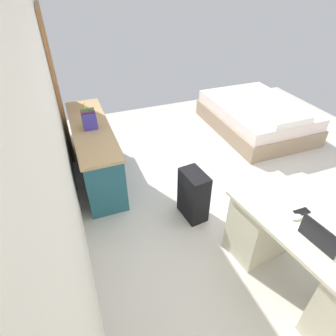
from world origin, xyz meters
The scene contains 12 objects.
ground_plane centered at (0.00, 0.00, 0.00)m, with size 5.91×5.91×0.00m, color beige.
wall_back centered at (0.00, 2.07, 1.44)m, with size 4.91×0.10×2.88m, color white.
door_wooden centered at (1.90, 1.99, 1.02)m, with size 0.88×0.05×2.04m, color #936038.
desk centered at (-1.34, 0.29, 0.39)m, with size 1.51×0.84×0.74m.
credenza centered at (1.04, 1.69, 0.38)m, with size 1.80×0.48×0.75m.
bed centered at (1.37, -1.17, 0.24)m, with size 1.91×1.42×0.58m.
suitcase_black centered at (-0.18, 0.79, 0.30)m, with size 0.36×0.22×0.61m, color black.
laptop centered at (-1.44, 0.36, 0.79)m, with size 0.34×0.26×0.21m.
computer_mouse centered at (-1.18, 0.36, 0.76)m, with size 0.06×0.10×0.03m, color white.
cell_phone_by_mouse centered at (-1.14, 0.26, 0.75)m, with size 0.07×0.14×0.01m, color black.
book_row centered at (1.00, 1.69, 0.86)m, with size 0.15×0.17×0.24m.
figurine_small centered at (1.56, 1.69, 0.81)m, with size 0.08×0.08×0.11m, color gold.
Camera 1 is at (-2.30, 1.92, 2.44)m, focal length 30.04 mm.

